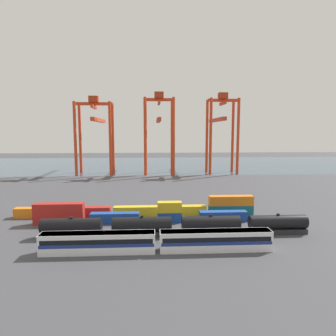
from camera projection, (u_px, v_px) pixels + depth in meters
name	position (u px, v px, depth m)	size (l,w,h in m)	color
ground_plane	(162.00, 190.00, 117.11)	(420.00, 420.00, 0.00)	#424247
harbour_water	(157.00, 164.00, 209.71)	(400.00, 110.00, 0.01)	#384C60
passenger_train	(157.00, 241.00, 56.66)	(43.70, 3.14, 3.90)	silver
freight_tank_row	(177.00, 226.00, 65.61)	(58.35, 3.07, 4.53)	#232326
shipping_container_0	(59.00, 219.00, 73.86)	(12.10, 2.44, 2.60)	#AD211C
shipping_container_1	(59.00, 208.00, 73.55)	(12.10, 2.44, 2.60)	#AD211C
shipping_container_2	(115.00, 218.00, 74.61)	(12.10, 2.44, 2.60)	#1C4299
shipping_container_3	(170.00, 217.00, 75.36)	(6.04, 2.44, 2.60)	#1C4299
shipping_container_4	(170.00, 207.00, 75.05)	(6.04, 2.44, 2.60)	gold
shipping_container_5	(223.00, 216.00, 76.11)	(12.10, 2.44, 2.60)	#1C4299
shipping_container_6	(38.00, 212.00, 79.56)	(12.10, 2.44, 2.60)	orange
shipping_container_7	(88.00, 212.00, 80.27)	(12.10, 2.44, 2.60)	#AD211C
shipping_container_8	(136.00, 211.00, 80.98)	(12.10, 2.44, 2.60)	gold
shipping_container_9	(184.00, 210.00, 81.70)	(12.10, 2.44, 2.60)	gold
shipping_container_10	(231.00, 210.00, 82.41)	(12.10, 2.44, 2.60)	#146066
shipping_container_11	(231.00, 200.00, 82.10)	(12.10, 2.44, 2.60)	orange
gantry_crane_west	(96.00, 127.00, 162.06)	(19.50, 39.37, 41.36)	red
gantry_crane_central	(159.00, 125.00, 163.23)	(16.37, 36.49, 43.69)	red
gantry_crane_east	(221.00, 125.00, 165.70)	(16.30, 39.45, 43.54)	red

